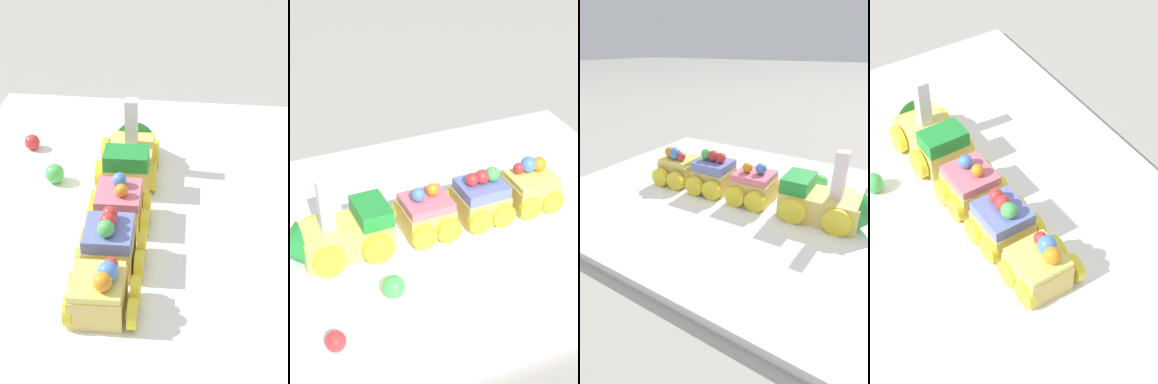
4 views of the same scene
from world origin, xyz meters
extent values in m
plane|color=gray|center=(0.00, 0.00, 0.00)|extent=(10.00, 10.00, 0.00)
cube|color=white|center=(0.00, 0.00, 0.01)|extent=(0.65, 0.47, 0.01)
cube|color=#EACC66|center=(0.10, 0.00, 0.03)|extent=(0.11, 0.06, 0.04)
cube|color=green|center=(0.07, 0.00, 0.06)|extent=(0.04, 0.06, 0.02)
cone|color=green|center=(0.17, 0.00, 0.04)|extent=(0.03, 0.05, 0.05)
cube|color=white|center=(0.12, 0.00, 0.06)|extent=(0.02, 0.02, 0.02)
cube|color=white|center=(0.12, 0.00, 0.08)|extent=(0.02, 0.02, 0.02)
cube|color=white|center=(0.12, 0.00, 0.09)|extent=(0.02, 0.02, 0.02)
cube|color=white|center=(0.12, 0.00, 0.11)|extent=(0.02, 0.02, 0.02)
cylinder|color=yellow|center=(0.13, -0.03, 0.03)|extent=(0.04, 0.01, 0.04)
cylinder|color=yellow|center=(0.13, 0.04, 0.03)|extent=(0.04, 0.01, 0.04)
cylinder|color=yellow|center=(0.07, -0.03, 0.03)|extent=(0.04, 0.01, 0.04)
cylinder|color=yellow|center=(0.07, 0.04, 0.03)|extent=(0.04, 0.01, 0.04)
cube|color=#EACC66|center=(-0.01, 0.00, 0.03)|extent=(0.06, 0.06, 0.04)
cube|color=#E57084|center=(-0.01, 0.00, 0.05)|extent=(0.06, 0.05, 0.01)
sphere|color=orange|center=(-0.02, -0.01, 0.07)|extent=(0.02, 0.02, 0.02)
sphere|color=#4C84E0|center=(0.01, 0.00, 0.07)|extent=(0.02, 0.02, 0.02)
cylinder|color=yellow|center=(0.01, -0.03, 0.03)|extent=(0.03, 0.01, 0.03)
cylinder|color=yellow|center=(0.01, 0.03, 0.03)|extent=(0.03, 0.01, 0.03)
cylinder|color=yellow|center=(-0.02, -0.03, 0.03)|extent=(0.03, 0.01, 0.03)
cylinder|color=yellow|center=(-0.02, 0.03, 0.03)|extent=(0.03, 0.01, 0.03)
cube|color=#EACC66|center=(-0.08, 0.00, 0.03)|extent=(0.06, 0.06, 0.04)
cube|color=#6B7AC6|center=(-0.08, 0.00, 0.06)|extent=(0.06, 0.05, 0.02)
sphere|color=#4CBC56|center=(-0.10, 0.00, 0.07)|extent=(0.02, 0.02, 0.02)
sphere|color=red|center=(-0.08, 0.00, 0.07)|extent=(0.02, 0.02, 0.02)
sphere|color=red|center=(-0.07, 0.00, 0.07)|extent=(0.02, 0.02, 0.02)
cylinder|color=yellow|center=(-0.06, -0.03, 0.03)|extent=(0.03, 0.01, 0.03)
cylinder|color=yellow|center=(-0.07, 0.03, 0.03)|extent=(0.03, 0.01, 0.03)
cylinder|color=yellow|center=(-0.10, -0.04, 0.03)|extent=(0.03, 0.01, 0.03)
cylinder|color=yellow|center=(-0.10, 0.03, 0.03)|extent=(0.03, 0.01, 0.03)
cube|color=#EACC66|center=(-0.16, 0.00, 0.03)|extent=(0.06, 0.06, 0.04)
cube|color=#EFE066|center=(-0.16, 0.00, 0.05)|extent=(0.06, 0.05, 0.01)
sphere|color=orange|center=(-0.17, -0.01, 0.07)|extent=(0.02, 0.02, 0.02)
sphere|color=#4C84E0|center=(-0.16, -0.01, 0.07)|extent=(0.02, 0.02, 0.02)
sphere|color=red|center=(-0.14, -0.01, 0.06)|extent=(0.02, 0.02, 0.02)
cylinder|color=yellow|center=(-0.14, -0.04, 0.03)|extent=(0.03, 0.01, 0.03)
cylinder|color=yellow|center=(-0.14, 0.03, 0.03)|extent=(0.03, 0.01, 0.03)
cylinder|color=yellow|center=(-0.17, -0.04, 0.03)|extent=(0.03, 0.01, 0.03)
cylinder|color=yellow|center=(-0.17, 0.03, 0.03)|extent=(0.03, 0.01, 0.03)
sphere|color=#4CBC56|center=(0.07, 0.10, 0.03)|extent=(0.03, 0.03, 0.03)
sphere|color=red|center=(0.16, 0.15, 0.02)|extent=(0.02, 0.02, 0.02)
camera|label=1|loc=(-0.62, -0.10, 0.50)|focal=60.00mm
camera|label=2|loc=(0.24, 0.61, 0.51)|focal=60.00mm
camera|label=3|loc=(0.18, -0.39, 0.24)|focal=28.00mm
camera|label=4|loc=(-0.51, 0.25, 0.59)|focal=60.00mm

